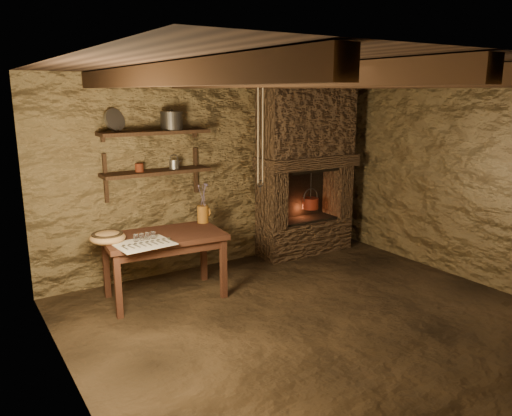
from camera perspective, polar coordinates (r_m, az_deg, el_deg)
floor at (r=5.07m, az=6.60°, el=-12.57°), size 4.50×4.50×0.00m
back_wall at (r=6.33m, az=-4.58°, el=4.06°), size 4.50×0.04×2.40m
left_wall at (r=3.72m, az=-20.95°, el=-3.23°), size 0.04×4.00×2.40m
right_wall at (r=6.33m, az=22.97°, el=3.07°), size 0.04×4.00×2.40m
ceiling at (r=4.58m, az=7.41°, el=15.62°), size 4.50×4.00×0.04m
beam_far_left at (r=3.80m, az=-10.92°, el=14.67°), size 0.14×3.95×0.16m
beam_mid_left at (r=4.28m, az=2.04°, el=14.69°), size 0.14×3.95×0.16m
beam_mid_right at (r=4.91m, az=12.02°, el=14.22°), size 0.14×3.95×0.16m
beam_far_right at (r=5.65m, az=19.51°, el=13.59°), size 0.14×3.95×0.16m
shelf_lower at (r=5.82m, az=-11.28°, el=4.05°), size 1.25×0.30×0.04m
shelf_upper at (r=5.77m, az=-11.48°, el=8.47°), size 1.25×0.30×0.04m
hearth at (r=6.81m, az=5.71°, el=4.90°), size 1.43×0.51×2.30m
work_table at (r=5.51m, az=-10.41°, el=-6.26°), size 1.31×0.83×0.72m
linen_cloth at (r=5.09m, az=-12.68°, el=-4.01°), size 0.58×0.48×0.01m
pewter_cutlery_row at (r=5.07m, az=-12.62°, el=-3.96°), size 0.47×0.21×0.01m
drinking_glasses at (r=5.18m, az=-12.92°, el=-3.28°), size 0.17×0.05×0.07m
stoneware_jug at (r=5.78m, az=-6.09°, el=0.25°), size 0.17×0.17×0.46m
wooden_bowl at (r=5.26m, az=-16.61°, el=-3.27°), size 0.45×0.45×0.13m
iron_stockpot at (r=5.84m, az=-9.61°, el=9.72°), size 0.29×0.29×0.19m
tin_pan at (r=5.72m, az=-15.86°, el=9.67°), size 0.28×0.20×0.25m
small_kettle at (r=5.89m, az=-9.35°, el=4.95°), size 0.18×0.16×0.16m
rusty_tin at (r=5.74m, az=-13.20°, el=4.51°), size 0.11×0.11×0.09m
red_pot at (r=6.90m, az=6.25°, el=0.62°), size 0.24×0.22×0.54m
hanging_ropes at (r=5.47m, az=0.51°, el=9.01°), size 0.08×0.08×1.20m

